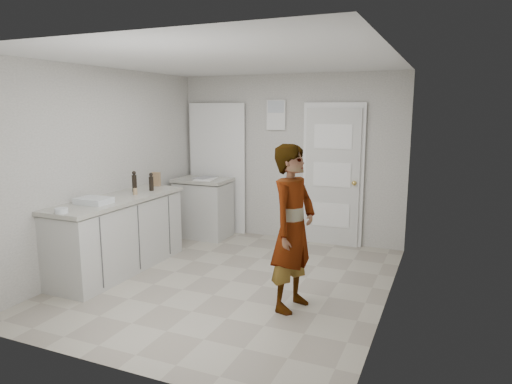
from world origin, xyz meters
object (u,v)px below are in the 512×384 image
at_px(cake_mix_box, 156,179).
at_px(oil_cruet_b, 134,182).
at_px(person, 293,228).
at_px(oil_cruet_a, 151,182).
at_px(spice_jar, 135,191).
at_px(baking_dish, 94,201).
at_px(egg_bowl, 61,211).

bearing_deg(cake_mix_box, oil_cruet_b, -94.20).
bearing_deg(person, oil_cruet_a, 83.16).
bearing_deg(person, spice_jar, 90.86).
bearing_deg(oil_cruet_b, cake_mix_box, 91.98).
height_order(person, cake_mix_box, person).
relative_size(oil_cruet_b, baking_dish, 0.73).
height_order(oil_cruet_b, baking_dish, oil_cruet_b).
height_order(spice_jar, egg_bowl, spice_jar).
distance_m(spice_jar, oil_cruet_a, 0.33).
bearing_deg(person, oil_cruet_b, 87.93).
height_order(person, oil_cruet_a, person).
distance_m(cake_mix_box, egg_bowl, 1.80).
bearing_deg(cake_mix_box, baking_dish, -93.75).
height_order(person, baking_dish, person).
xyz_separation_m(person, cake_mix_box, (-2.39, 1.09, 0.19)).
bearing_deg(oil_cruet_a, baking_dish, -96.28).
relative_size(spice_jar, oil_cruet_b, 0.29).
distance_m(oil_cruet_a, baking_dish, 0.96).
bearing_deg(cake_mix_box, person, -30.70).
relative_size(person, baking_dish, 4.36).
xyz_separation_m(oil_cruet_a, baking_dish, (-0.10, -0.95, -0.08)).
height_order(oil_cruet_b, egg_bowl, oil_cruet_b).
bearing_deg(baking_dish, oil_cruet_a, 83.72).
height_order(oil_cruet_a, egg_bowl, oil_cruet_a).
xyz_separation_m(cake_mix_box, oil_cruet_b, (0.02, -0.50, 0.04)).
bearing_deg(oil_cruet_a, oil_cruet_b, -130.62).
distance_m(person, oil_cruet_a, 2.36).
height_order(spice_jar, oil_cruet_b, oil_cruet_b).
xyz_separation_m(oil_cruet_a, oil_cruet_b, (-0.14, -0.17, 0.02)).
bearing_deg(baking_dish, cake_mix_box, 92.43).
relative_size(cake_mix_box, egg_bowl, 1.44).
xyz_separation_m(cake_mix_box, egg_bowl, (0.09, -1.79, -0.07)).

